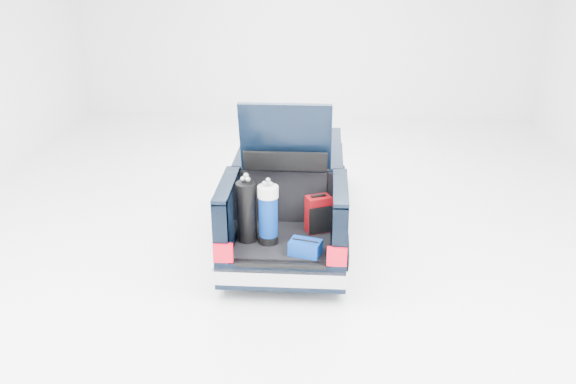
# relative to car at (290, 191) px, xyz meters

# --- Properties ---
(ground) EXTENTS (14.00, 14.00, 0.00)m
(ground) POSITION_rel_car_xyz_m (0.00, -0.11, -0.67)
(ground) COLOR white
(ground) RESTS_ON ground
(car) EXTENTS (1.87, 4.65, 2.47)m
(car) POSITION_rel_car_xyz_m (0.00, 0.00, 0.00)
(car) COLOR black
(car) RESTS_ON ground
(red_suitcase) EXTENTS (0.40, 0.34, 0.56)m
(red_suitcase) POSITION_rel_car_xyz_m (0.48, -1.30, 0.19)
(red_suitcase) COLOR #680307
(red_suitcase) RESTS_ON car
(black_golf_bag) EXTENTS (0.32, 0.34, 0.97)m
(black_golf_bag) POSITION_rel_car_xyz_m (-0.50, -1.65, 0.37)
(black_golf_bag) COLOR black
(black_golf_bag) RESTS_ON car
(blue_golf_bag) EXTENTS (0.30, 0.30, 0.95)m
(blue_golf_bag) POSITION_rel_car_xyz_m (-0.20, -1.69, 0.36)
(blue_golf_bag) COLOR black
(blue_golf_bag) RESTS_ON car
(blue_duffel) EXTENTS (0.47, 0.37, 0.22)m
(blue_duffel) POSITION_rel_car_xyz_m (0.32, -2.01, 0.03)
(blue_duffel) COLOR navy
(blue_duffel) RESTS_ON car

